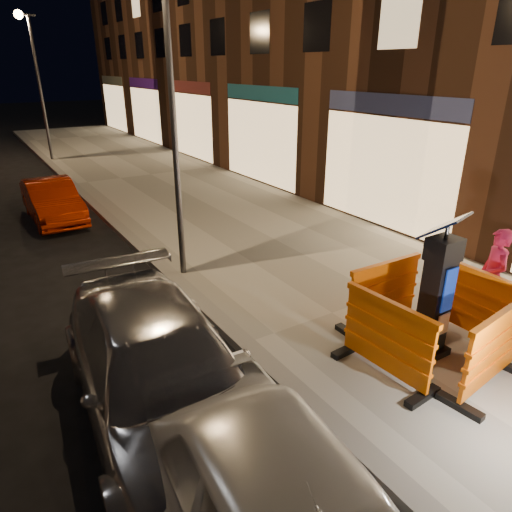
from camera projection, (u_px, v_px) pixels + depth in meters
ground_plane at (247, 351)px, 7.24m from camera, size 120.00×120.00×0.00m
sidewalk at (381, 299)px, 8.69m from camera, size 6.00×60.00×0.15m
kerb at (247, 347)px, 7.21m from camera, size 0.30×60.00×0.15m
parking_kiosk at (437, 292)px, 6.52m from camera, size 0.68×0.68×2.09m
barrier_front at (493, 351)px, 5.96m from camera, size 1.56×0.79×1.16m
barrier_back at (383, 295)px, 7.44m from camera, size 1.50×0.65×1.16m
barrier_kerbside at (387, 339)px, 6.23m from camera, size 0.71×1.53×1.16m
barrier_bldgside at (471, 303)px, 7.17m from camera, size 0.62×1.49×1.16m
car_silver at (166, 416)px, 5.90m from camera, size 2.39×4.99×1.40m
car_red at (56, 220)px, 13.38m from camera, size 1.28×3.56×1.17m
man at (493, 277)px, 7.51m from camera, size 0.66×0.72×1.65m
street_lamp_mid at (174, 126)px, 8.49m from camera, size 0.12×0.12×6.00m
street_lamp_far at (41, 91)px, 20.19m from camera, size 0.12×0.12×6.00m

